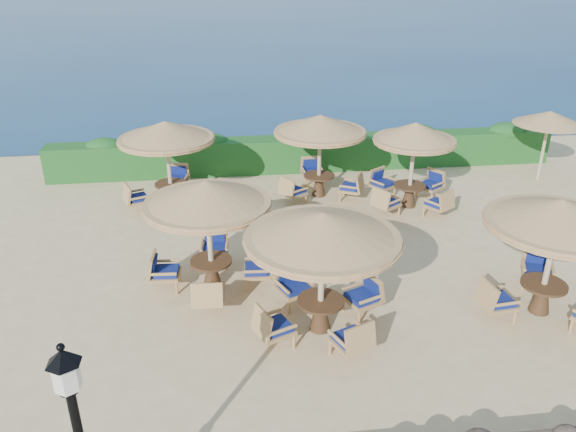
{
  "coord_description": "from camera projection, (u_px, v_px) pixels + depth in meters",
  "views": [
    {
      "loc": [
        -3.03,
        -11.77,
        7.03
      ],
      "look_at": [
        -1.51,
        0.49,
        1.3
      ],
      "focal_mm": 35.0,
      "sensor_mm": 36.0,
      "label": 1
    }
  ],
  "objects": [
    {
      "name": "extra_parasol",
      "position": [
        549.0,
        118.0,
        18.53
      ],
      "size": [
        2.3,
        2.3,
        2.41
      ],
      "color": "#C6B48B",
      "rests_on": "ground"
    },
    {
      "name": "cafe_set_4",
      "position": [
        320.0,
        138.0,
        17.33
      ],
      "size": [
        2.88,
        2.88,
        2.65
      ],
      "color": "#C6B48B",
      "rests_on": "ground"
    },
    {
      "name": "sea",
      "position": [
        236.0,
        13.0,
        76.9
      ],
      "size": [
        160.0,
        160.0,
        0.0
      ],
      "primitive_type": "plane",
      "color": "navy",
      "rests_on": "ground"
    },
    {
      "name": "cafe_set_0",
      "position": [
        208.0,
        215.0,
        12.37
      ],
      "size": [
        2.86,
        2.86,
        2.65
      ],
      "color": "#C6B48B",
      "rests_on": "ground"
    },
    {
      "name": "ground",
      "position": [
        351.0,
        269.0,
        13.89
      ],
      "size": [
        120.0,
        120.0,
        0.0
      ],
      "primitive_type": "plane",
      "color": "#DAC08A",
      "rests_on": "ground"
    },
    {
      "name": "hedge",
      "position": [
        307.0,
        153.0,
        20.12
      ],
      "size": [
        18.0,
        0.9,
        1.2
      ],
      "primitive_type": "cube",
      "color": "#17491B",
      "rests_on": "ground"
    },
    {
      "name": "cafe_set_5",
      "position": [
        413.0,
        153.0,
        16.64
      ],
      "size": [
        2.72,
        2.72,
        2.65
      ],
      "color": "#C6B48B",
      "rests_on": "ground"
    },
    {
      "name": "cafe_set_1",
      "position": [
        322.0,
        248.0,
        10.85
      ],
      "size": [
        3.1,
        3.1,
        2.65
      ],
      "color": "#C6B48B",
      "rests_on": "ground"
    },
    {
      "name": "cafe_set_2",
      "position": [
        556.0,
        231.0,
        11.4
      ],
      "size": [
        2.97,
        2.97,
        2.65
      ],
      "color": "#C6B48B",
      "rests_on": "ground"
    },
    {
      "name": "cafe_set_3",
      "position": [
        167.0,
        145.0,
        16.68
      ],
      "size": [
        2.88,
        2.88,
        2.65
      ],
      "color": "#C6B48B",
      "rests_on": "ground"
    }
  ]
}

